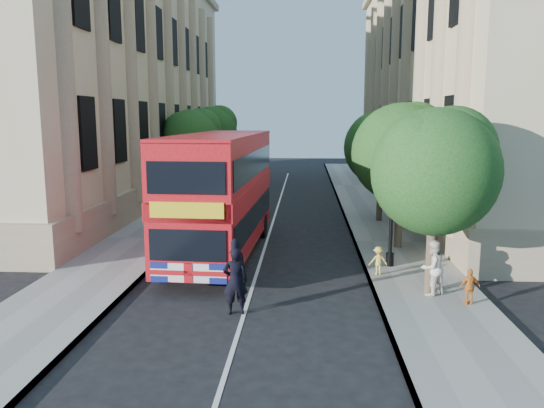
% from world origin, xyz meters
% --- Properties ---
extents(ground, '(120.00, 120.00, 0.00)m').
position_xyz_m(ground, '(0.00, 0.00, 0.00)').
color(ground, black).
rests_on(ground, ground).
extents(pavement_right, '(3.50, 80.00, 0.12)m').
position_xyz_m(pavement_right, '(5.75, 10.00, 0.06)').
color(pavement_right, gray).
rests_on(pavement_right, ground).
extents(pavement_left, '(3.50, 80.00, 0.12)m').
position_xyz_m(pavement_left, '(-5.75, 10.00, 0.06)').
color(pavement_left, gray).
rests_on(pavement_left, ground).
extents(building_right, '(12.00, 38.00, 18.00)m').
position_xyz_m(building_right, '(13.80, 24.00, 9.00)').
color(building_right, '#C5B589').
rests_on(building_right, ground).
extents(building_left, '(12.00, 38.00, 18.00)m').
position_xyz_m(building_left, '(-13.80, 24.00, 9.00)').
color(building_left, '#C5B589').
rests_on(building_left, ground).
extents(tree_right_near, '(4.00, 4.00, 6.08)m').
position_xyz_m(tree_right_near, '(5.84, 3.03, 4.25)').
color(tree_right_near, '#473828').
rests_on(tree_right_near, ground).
extents(tree_right_mid, '(4.20, 4.20, 6.37)m').
position_xyz_m(tree_right_mid, '(5.84, 9.03, 4.45)').
color(tree_right_mid, '#473828').
rests_on(tree_right_mid, ground).
extents(tree_right_far, '(4.00, 4.00, 6.15)m').
position_xyz_m(tree_right_far, '(5.84, 15.03, 4.31)').
color(tree_right_far, '#473828').
rests_on(tree_right_far, ground).
extents(tree_left_far, '(4.00, 4.00, 6.30)m').
position_xyz_m(tree_left_far, '(-5.96, 22.03, 4.44)').
color(tree_left_far, '#473828').
rests_on(tree_left_far, ground).
extents(tree_left_back, '(4.20, 4.20, 6.65)m').
position_xyz_m(tree_left_back, '(-5.96, 30.03, 4.71)').
color(tree_left_back, '#473828').
rests_on(tree_left_back, ground).
extents(lamp_post, '(0.32, 0.32, 5.16)m').
position_xyz_m(lamp_post, '(5.00, 6.00, 2.51)').
color(lamp_post, black).
rests_on(lamp_post, pavement_right).
extents(double_decker_bus, '(3.29, 10.81, 4.94)m').
position_xyz_m(double_decker_bus, '(-1.68, 7.55, 2.73)').
color(double_decker_bus, '#B20C12').
rests_on(double_decker_bus, ground).
extents(box_van, '(1.95, 4.71, 2.69)m').
position_xyz_m(box_van, '(-2.46, 16.17, 1.32)').
color(box_van, black).
rests_on(box_van, ground).
extents(police_constable, '(0.80, 0.60, 2.01)m').
position_xyz_m(police_constable, '(-0.25, 1.00, 1.00)').
color(police_constable, black).
rests_on(police_constable, ground).
extents(woman_pedestrian, '(1.08, 1.02, 1.77)m').
position_xyz_m(woman_pedestrian, '(5.81, 2.75, 1.01)').
color(woman_pedestrian, white).
rests_on(woman_pedestrian, pavement_right).
extents(child_a, '(0.68, 0.38, 1.10)m').
position_xyz_m(child_a, '(6.74, 1.92, 0.67)').
color(child_a, orange).
rests_on(child_a, pavement_right).
extents(child_b, '(0.70, 0.46, 1.02)m').
position_xyz_m(child_b, '(4.40, 4.85, 0.63)').
color(child_b, '#ECC750').
rests_on(child_b, pavement_right).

